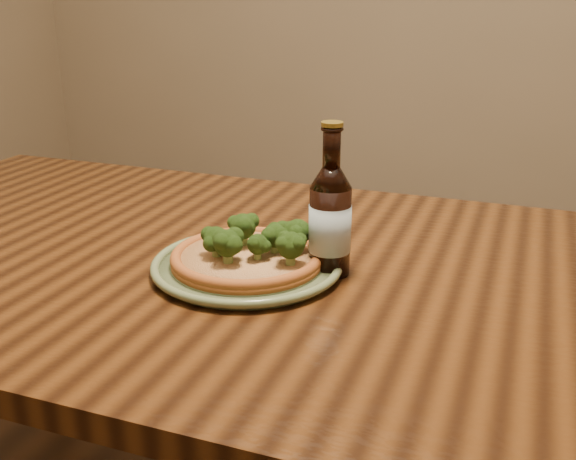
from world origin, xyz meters
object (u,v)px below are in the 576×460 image
(plate, at_px, (247,265))
(beer_bottle, at_px, (330,219))
(table, at_px, (218,303))
(pizza, at_px, (249,254))

(plate, height_order, beer_bottle, beer_bottle)
(table, xyz_separation_m, beer_bottle, (0.20, -0.01, 0.18))
(pizza, relative_size, beer_bottle, 1.01)
(table, xyz_separation_m, pizza, (0.08, -0.05, 0.12))
(beer_bottle, bearing_deg, plate, 173.66)
(table, relative_size, beer_bottle, 6.73)
(plate, xyz_separation_m, beer_bottle, (0.12, 0.04, 0.08))
(table, relative_size, plate, 5.32)
(beer_bottle, bearing_deg, table, 152.48)
(plate, bearing_deg, pizza, 17.63)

